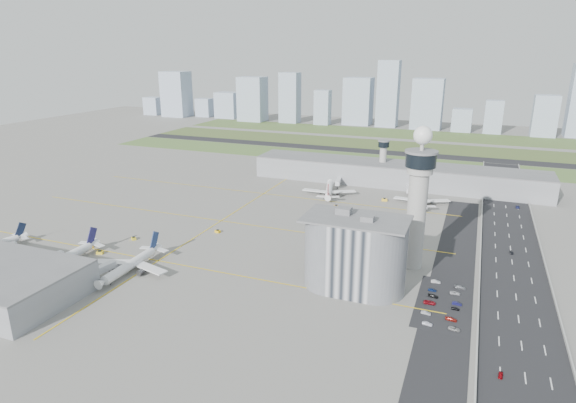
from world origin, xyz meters
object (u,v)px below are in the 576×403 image
at_px(airplane_near_c, 129,260).
at_px(car_lot_7, 451,319).
at_px(car_lot_1, 426,313).
at_px(car_lot_8, 455,309).
at_px(car_hw_0, 501,375).
at_px(car_hw_4, 494,181).
at_px(admin_building, 355,254).
at_px(car_lot_9, 457,304).
at_px(car_lot_3, 433,296).
at_px(airplane_far_a, 329,186).
at_px(car_lot_10, 455,293).
at_px(jet_bridge_near_2, 87,278).
at_px(tug_4, 336,206).
at_px(car_lot_11, 460,287).
at_px(car_lot_0, 427,323).
at_px(car_lot_5, 436,282).
at_px(car_lot_6, 454,329).
at_px(jet_bridge_far_1, 408,188).
at_px(car_lot_4, 432,290).
at_px(car_lot_2, 430,302).
at_px(tug_1, 134,238).
at_px(airplane_far_b, 422,194).
at_px(airplane_near_b, 62,254).
at_px(jet_bridge_far_0, 339,181).
at_px(tug_2, 100,252).
at_px(control_tower, 418,193).
at_px(jet_bridge_near_1, 35,267).
at_px(tug_3, 218,231).
at_px(car_hw_2, 518,207).
at_px(secondary_tower, 383,158).
at_px(car_hw_1, 511,253).
at_px(tug_0, 89,246).

xyz_separation_m(airplane_near_c, car_lot_7, (135.91, 10.72, -5.51)).
bearing_deg(car_lot_1, car_lot_8, -47.36).
xyz_separation_m(car_hw_0, car_hw_4, (0.69, 244.41, 0.09)).
distance_m(admin_building, car_lot_9, 43.74).
bearing_deg(car_lot_3, car_lot_8, -119.85).
xyz_separation_m(airplane_far_a, car_lot_10, (89.56, -117.87, -5.47)).
distance_m(jet_bridge_near_2, tug_4, 155.55).
xyz_separation_m(admin_building, tug_4, (-36.58, 100.68, -14.37)).
bearing_deg(car_lot_11, car_lot_0, 162.53).
distance_m(car_lot_5, car_lot_6, 36.65).
bearing_deg(airplane_near_c, car_lot_8, 96.49).
xyz_separation_m(jet_bridge_far_1, car_lot_4, (31.15, -145.27, -2.28)).
xyz_separation_m(car_lot_2, car_hw_4, (25.46, 206.96, -0.00)).
bearing_deg(car_lot_11, tug_1, 90.48).
xyz_separation_m(airplane_far_b, car_lot_8, (28.70, -133.66, -5.32)).
distance_m(airplane_near_b, car_lot_3, 164.35).
relative_size(car_lot_0, car_lot_8, 1.16).
bearing_deg(car_hw_4, car_lot_11, -91.49).
height_order(jet_bridge_far_0, car_lot_8, jet_bridge_far_0).
distance_m(car_lot_9, car_lot_11, 14.67).
bearing_deg(jet_bridge_near_2, car_lot_3, -62.76).
height_order(car_lot_0, car_lot_11, car_lot_11).
bearing_deg(car_lot_1, airplane_far_a, 36.21).
distance_m(airplane_near_b, tug_2, 18.64).
distance_m(control_tower, jet_bridge_near_1, 172.69).
height_order(airplane_far_a, car_lot_8, airplane_far_a).
bearing_deg(car_lot_5, jet_bridge_near_1, 101.31).
xyz_separation_m(tug_3, tug_4, (47.84, 65.85, 0.11)).
xyz_separation_m(car_lot_11, car_hw_2, (28.10, 126.98, -0.02)).
relative_size(secondary_tower, airplane_far_a, 0.74).
relative_size(car_lot_1, car_lot_8, 1.15).
bearing_deg(car_lot_0, airplane_near_b, 98.54).
relative_size(car_lot_8, car_lot_10, 0.78).
bearing_deg(jet_bridge_far_1, car_hw_1, 24.60).
height_order(jet_bridge_near_1, car_lot_0, jet_bridge_near_1).
distance_m(jet_bridge_near_2, car_hw_0, 161.02).
height_order(control_tower, car_lot_4, control_tower).
bearing_deg(tug_0, car_lot_4, 34.50).
bearing_deg(airplane_near_b, car_lot_7, 96.20).
height_order(car_lot_3, car_hw_2, car_hw_2).
relative_size(admin_building, car_lot_6, 10.11).
xyz_separation_m(airplane_far_a, car_hw_2, (119.33, 14.96, -5.40)).
bearing_deg(admin_building, tug_0, -176.66).
relative_size(tug_0, tug_2, 1.13).
distance_m(secondary_tower, car_lot_0, 198.82).
bearing_deg(car_hw_1, car_lot_2, -124.30).
bearing_deg(control_tower, car_hw_1, 37.09).
bearing_deg(car_lot_9, jet_bridge_far_1, 15.04).
bearing_deg(car_lot_0, jet_bridge_far_1, 15.45).
xyz_separation_m(car_lot_1, car_lot_2, (0.44, 8.46, 0.05)).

